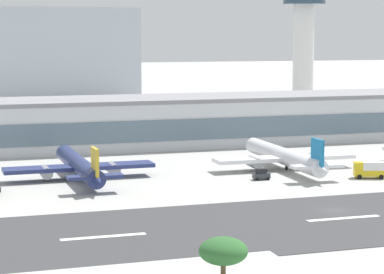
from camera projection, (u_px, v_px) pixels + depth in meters
The scene contains 11 objects.
ground_plane at pixel (335, 211), 126.48m from camera, with size 1400.00×1400.00×0.00m, color #A8A8A3.
runway_strip at pixel (352, 218), 121.47m from camera, with size 800.00×32.32×0.08m, color #38383A.
runway_centreline_dash_3 at pixel (104, 237), 109.91m from camera, with size 12.00×1.20×0.01m, color white.
runway_centreline_dash_4 at pixel (344, 218), 121.04m from camera, with size 12.00×1.20×0.01m, color white.
terminal_building at pixel (130, 122), 199.53m from camera, with size 165.49×23.33×12.28m.
control_tower at pixel (304, 36), 263.53m from camera, with size 14.99×14.99×43.80m.
airliner_gold_tail_gate_1 at pixel (80, 166), 153.52m from camera, with size 29.18×38.93×8.12m.
airliner_blue_tail_gate_2 at pixel (286, 157), 164.79m from camera, with size 30.25×39.59×8.26m.
service_baggage_tug_0 at pixel (261, 174), 153.73m from camera, with size 3.24×1.95×2.20m.
service_box_truck_2 at pixel (369, 169), 155.28m from camera, with size 6.46×4.27×3.25m.
palm_tree_1 at pixel (223, 253), 68.86m from camera, with size 4.30×4.30×10.30m.
Camera 1 is at (-59.33, -111.23, 27.57)m, focal length 74.69 mm.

